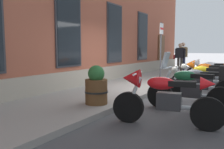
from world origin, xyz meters
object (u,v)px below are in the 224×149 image
object	(u,v)px
motorcycle_green_touring	(194,87)
pedestrian_tan_coat	(183,55)
motorcycle_grey_naked	(197,84)
motorcycle_white_sport	(210,70)
motorcycle_orange_sport	(205,72)
barrel_planter	(96,87)
motorcycle_red_sport	(162,96)
pedestrian_dark_jacket	(180,56)
motorcycle_yellow_naked	(203,78)
parking_sign	(161,43)

from	to	relation	value
motorcycle_green_touring	pedestrian_tan_coat	distance (m)	9.13
motorcycle_grey_naked	motorcycle_white_sport	world-z (taller)	motorcycle_white_sport
motorcycle_orange_sport	barrel_planter	xyz separation A→B (m)	(-4.84, 1.63, -0.02)
motorcycle_red_sport	pedestrian_tan_coat	distance (m)	10.37
motorcycle_green_touring	pedestrian_tan_coat	world-z (taller)	pedestrian_tan_coat
motorcycle_red_sport	barrel_planter	xyz separation A→B (m)	(0.40, 1.77, -0.04)
pedestrian_dark_jacket	motorcycle_white_sport	bearing A→B (deg)	-142.95
motorcycle_green_touring	motorcycle_orange_sport	size ratio (longest dim) A/B	1.01
pedestrian_tan_coat	barrel_planter	size ratio (longest dim) A/B	1.80
motorcycle_red_sport	barrel_planter	bearing A→B (deg)	77.36
motorcycle_red_sport	motorcycle_yellow_naked	xyz separation A→B (m)	(4.06, -0.00, -0.10)
motorcycle_green_touring	barrel_planter	bearing A→B (deg)	115.02
pedestrian_dark_jacket	parking_sign	world-z (taller)	parking_sign
motorcycle_grey_naked	motorcycle_orange_sport	distance (m)	2.63
motorcycle_orange_sport	barrel_planter	world-z (taller)	barrel_planter
motorcycle_red_sport	motorcycle_green_touring	size ratio (longest dim) A/B	1.02
motorcycle_red_sport	parking_sign	bearing A→B (deg)	20.08
motorcycle_grey_naked	motorcycle_green_touring	bearing A→B (deg)	-171.35
motorcycle_green_touring	motorcycle_white_sport	xyz separation A→B (m)	(5.13, 0.45, -0.01)
motorcycle_red_sport	parking_sign	distance (m)	5.72
motorcycle_white_sport	pedestrian_dark_jacket	distance (m)	3.42
motorcycle_yellow_naked	motorcycle_orange_sport	xyz separation A→B (m)	(1.17, 0.15, 0.08)
motorcycle_red_sport	motorcycle_grey_naked	distance (m)	2.63
motorcycle_green_touring	motorcycle_white_sport	bearing A→B (deg)	5.06
motorcycle_red_sport	motorcycle_grey_naked	size ratio (longest dim) A/B	1.00
pedestrian_dark_jacket	pedestrian_tan_coat	world-z (taller)	pedestrian_tan_coat
motorcycle_green_touring	barrel_planter	world-z (taller)	motorcycle_green_touring
motorcycle_green_touring	motorcycle_red_sport	bearing A→B (deg)	167.90
motorcycle_yellow_naked	motorcycle_orange_sport	size ratio (longest dim) A/B	1.06
motorcycle_orange_sport	motorcycle_red_sport	bearing A→B (deg)	-178.42
motorcycle_yellow_naked	pedestrian_tan_coat	xyz separation A→B (m)	(6.04, 2.29, 0.60)
motorcycle_yellow_naked	motorcycle_grey_naked	bearing A→B (deg)	-176.15
motorcycle_green_touring	parking_sign	distance (m)	4.63
pedestrian_dark_jacket	pedestrian_tan_coat	bearing A→B (deg)	5.46
motorcycle_green_touring	pedestrian_dark_jacket	size ratio (longest dim) A/B	1.25
pedestrian_dark_jacket	motorcycle_red_sport	bearing A→B (deg)	-166.52
motorcycle_grey_naked	barrel_planter	world-z (taller)	barrel_planter
motorcycle_green_touring	motorcycle_yellow_naked	bearing A→B (deg)	6.11
motorcycle_red_sport	pedestrian_dark_jacket	size ratio (longest dim) A/B	1.27
motorcycle_green_touring	parking_sign	world-z (taller)	parking_sign
motorcycle_green_touring	motorcycle_white_sport	world-z (taller)	motorcycle_green_touring
motorcycle_orange_sport	motorcycle_white_sport	xyz separation A→B (m)	(1.25, 0.02, -0.00)
motorcycle_orange_sport	motorcycle_white_sport	size ratio (longest dim) A/B	0.93
motorcycle_orange_sport	pedestrian_dark_jacket	xyz separation A→B (m)	(3.96, 2.06, 0.47)
pedestrian_tan_coat	motorcycle_green_touring	bearing A→B (deg)	-163.55
motorcycle_orange_sport	pedestrian_tan_coat	size ratio (longest dim) A/B	1.18
motorcycle_grey_naked	motorcycle_orange_sport	bearing A→B (deg)	5.30
motorcycle_white_sport	motorcycle_yellow_naked	bearing A→B (deg)	-176.12
pedestrian_dark_jacket	pedestrian_tan_coat	xyz separation A→B (m)	(0.91, 0.09, 0.04)
motorcycle_orange_sport	barrel_planter	size ratio (longest dim) A/B	2.13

